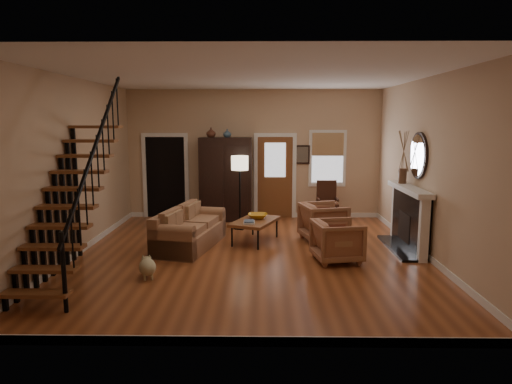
{
  "coord_description": "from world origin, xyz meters",
  "views": [
    {
      "loc": [
        0.22,
        -8.28,
        2.5
      ],
      "look_at": [
        0.1,
        0.4,
        1.15
      ],
      "focal_mm": 32.0,
      "sensor_mm": 36.0,
      "label": 1
    }
  ],
  "objects_px": {
    "sofa": "(190,229)",
    "armchair_right": "(323,222)",
    "side_chair": "(327,202)",
    "armoire": "(226,179)",
    "armchair_left": "(337,241)",
    "floor_lamp": "(240,193)",
    "coffee_table": "(255,231)"
  },
  "relations": [
    {
      "from": "armoire",
      "to": "side_chair",
      "type": "height_order",
      "value": "armoire"
    },
    {
      "from": "side_chair",
      "to": "coffee_table",
      "type": "bearing_deg",
      "value": -132.27
    },
    {
      "from": "sofa",
      "to": "armchair_right",
      "type": "relative_size",
      "value": 2.28
    },
    {
      "from": "side_chair",
      "to": "sofa",
      "type": "bearing_deg",
      "value": -142.46
    },
    {
      "from": "sofa",
      "to": "floor_lamp",
      "type": "distance_m",
      "value": 1.89
    },
    {
      "from": "armoire",
      "to": "armchair_right",
      "type": "height_order",
      "value": "armoire"
    },
    {
      "from": "armchair_left",
      "to": "floor_lamp",
      "type": "relative_size",
      "value": 0.48
    },
    {
      "from": "armchair_right",
      "to": "armchair_left",
      "type": "bearing_deg",
      "value": 167.92
    },
    {
      "from": "floor_lamp",
      "to": "armchair_left",
      "type": "bearing_deg",
      "value": -53.09
    },
    {
      "from": "armchair_left",
      "to": "side_chair",
      "type": "height_order",
      "value": "side_chair"
    },
    {
      "from": "armchair_right",
      "to": "side_chair",
      "type": "relative_size",
      "value": 0.86
    },
    {
      "from": "armoire",
      "to": "coffee_table",
      "type": "distance_m",
      "value": 2.43
    },
    {
      "from": "armchair_right",
      "to": "floor_lamp",
      "type": "xyz_separation_m",
      "value": [
        -1.81,
        1.04,
        0.46
      ]
    },
    {
      "from": "coffee_table",
      "to": "armchair_right",
      "type": "xyz_separation_m",
      "value": [
        1.44,
        0.13,
        0.17
      ]
    },
    {
      "from": "armoire",
      "to": "floor_lamp",
      "type": "relative_size",
      "value": 1.23
    },
    {
      "from": "armoire",
      "to": "armchair_right",
      "type": "distance_m",
      "value": 3.07
    },
    {
      "from": "armoire",
      "to": "armchair_left",
      "type": "distance_m",
      "value": 4.21
    },
    {
      "from": "armchair_left",
      "to": "floor_lamp",
      "type": "bearing_deg",
      "value": 27.01
    },
    {
      "from": "armoire",
      "to": "floor_lamp",
      "type": "xyz_separation_m",
      "value": [
        0.4,
        -0.99,
        -0.19
      ]
    },
    {
      "from": "side_chair",
      "to": "armchair_right",
      "type": "bearing_deg",
      "value": -100.5
    },
    {
      "from": "sofa",
      "to": "coffee_table",
      "type": "distance_m",
      "value": 1.37
    },
    {
      "from": "coffee_table",
      "to": "side_chair",
      "type": "bearing_deg",
      "value": 47.73
    },
    {
      "from": "armoire",
      "to": "side_chair",
      "type": "bearing_deg",
      "value": -4.48
    },
    {
      "from": "armchair_right",
      "to": "floor_lamp",
      "type": "bearing_deg",
      "value": 45.75
    },
    {
      "from": "coffee_table",
      "to": "floor_lamp",
      "type": "relative_size",
      "value": 0.71
    },
    {
      "from": "sofa",
      "to": "side_chair",
      "type": "height_order",
      "value": "side_chair"
    },
    {
      "from": "armchair_right",
      "to": "side_chair",
      "type": "distance_m",
      "value": 1.86
    },
    {
      "from": "sofa",
      "to": "armchair_left",
      "type": "xyz_separation_m",
      "value": [
        2.79,
        -0.91,
        0.0
      ]
    },
    {
      "from": "armchair_right",
      "to": "side_chair",
      "type": "xyz_separation_m",
      "value": [
        0.34,
        1.82,
        0.11
      ]
    },
    {
      "from": "armchair_right",
      "to": "floor_lamp",
      "type": "relative_size",
      "value": 0.51
    },
    {
      "from": "armchair_left",
      "to": "armchair_right",
      "type": "height_order",
      "value": "armchair_right"
    },
    {
      "from": "side_chair",
      "to": "armoire",
      "type": "bearing_deg",
      "value": 175.52
    }
  ]
}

